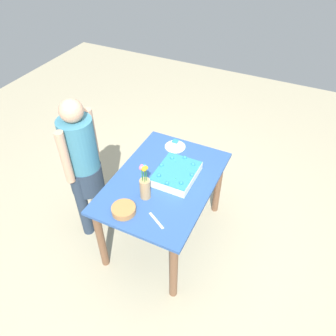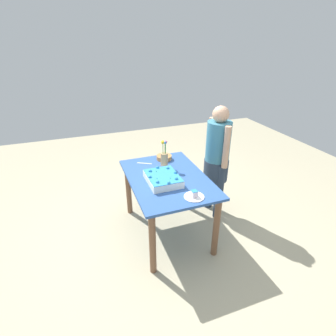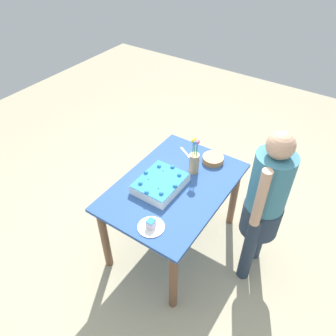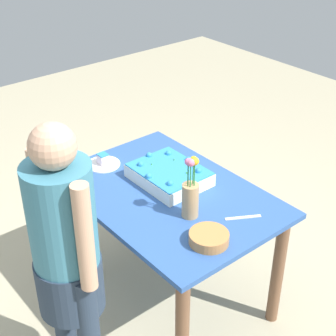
{
  "view_description": "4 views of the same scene",
  "coord_description": "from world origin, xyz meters",
  "px_view_note": "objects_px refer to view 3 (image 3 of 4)",
  "views": [
    {
      "loc": [
        -1.87,
        -0.94,
        2.78
      ],
      "look_at": [
        0.03,
        -0.03,
        0.9
      ],
      "focal_mm": 35.0,
      "sensor_mm": 36.0,
      "label": 1
    },
    {
      "loc": [
        2.46,
        -0.89,
        2.21
      ],
      "look_at": [
        0.03,
        -0.0,
        0.91
      ],
      "focal_mm": 28.0,
      "sensor_mm": 36.0,
      "label": 2
    },
    {
      "loc": [
        1.71,
        1.09,
        2.7
      ],
      "look_at": [
        -0.01,
        -0.07,
        0.92
      ],
      "focal_mm": 35.0,
      "sensor_mm": 36.0,
      "label": 3
    },
    {
      "loc": [
        -1.85,
        1.52,
        2.36
      ],
      "look_at": [
        0.09,
        -0.08,
        0.86
      ],
      "focal_mm": 55.0,
      "sensor_mm": 36.0,
      "label": 4
    }
  ],
  "objects_px": {
    "serving_plate_with_slice": "(151,226)",
    "flower_vase": "(194,160)",
    "cake_knife": "(186,153)",
    "person_standing": "(265,201)",
    "sheet_cake": "(160,183)",
    "fruit_bowl": "(213,159)"
  },
  "relations": [
    {
      "from": "sheet_cake",
      "to": "flower_vase",
      "type": "bearing_deg",
      "value": 158.15
    },
    {
      "from": "sheet_cake",
      "to": "flower_vase",
      "type": "distance_m",
      "value": 0.37
    },
    {
      "from": "serving_plate_with_slice",
      "to": "flower_vase",
      "type": "bearing_deg",
      "value": -175.3
    },
    {
      "from": "serving_plate_with_slice",
      "to": "person_standing",
      "type": "xyz_separation_m",
      "value": [
        -0.65,
        0.62,
        0.06
      ]
    },
    {
      "from": "serving_plate_with_slice",
      "to": "flower_vase",
      "type": "height_order",
      "value": "flower_vase"
    },
    {
      "from": "serving_plate_with_slice",
      "to": "cake_knife",
      "type": "height_order",
      "value": "serving_plate_with_slice"
    },
    {
      "from": "cake_knife",
      "to": "person_standing",
      "type": "relative_size",
      "value": 0.13
    },
    {
      "from": "serving_plate_with_slice",
      "to": "flower_vase",
      "type": "distance_m",
      "value": 0.74
    },
    {
      "from": "sheet_cake",
      "to": "serving_plate_with_slice",
      "type": "distance_m",
      "value": 0.44
    },
    {
      "from": "serving_plate_with_slice",
      "to": "sheet_cake",
      "type": "bearing_deg",
      "value": -154.08
    },
    {
      "from": "fruit_bowl",
      "to": "serving_plate_with_slice",
      "type": "bearing_deg",
      "value": -0.97
    },
    {
      "from": "sheet_cake",
      "to": "serving_plate_with_slice",
      "type": "relative_size",
      "value": 2.04
    },
    {
      "from": "fruit_bowl",
      "to": "cake_knife",
      "type": "bearing_deg",
      "value": -83.26
    },
    {
      "from": "flower_vase",
      "to": "person_standing",
      "type": "relative_size",
      "value": 0.23
    },
    {
      "from": "cake_knife",
      "to": "person_standing",
      "type": "bearing_deg",
      "value": -166.36
    },
    {
      "from": "fruit_bowl",
      "to": "person_standing",
      "type": "distance_m",
      "value": 0.68
    },
    {
      "from": "sheet_cake",
      "to": "person_standing",
      "type": "relative_size",
      "value": 0.28
    },
    {
      "from": "cake_knife",
      "to": "fruit_bowl",
      "type": "bearing_deg",
      "value": -143.13
    },
    {
      "from": "serving_plate_with_slice",
      "to": "cake_knife",
      "type": "bearing_deg",
      "value": -164.19
    },
    {
      "from": "sheet_cake",
      "to": "cake_knife",
      "type": "distance_m",
      "value": 0.53
    },
    {
      "from": "cake_knife",
      "to": "person_standing",
      "type": "xyz_separation_m",
      "value": [
        0.26,
        0.88,
        0.08
      ]
    },
    {
      "from": "serving_plate_with_slice",
      "to": "flower_vase",
      "type": "relative_size",
      "value": 0.59
    }
  ]
}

